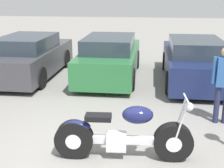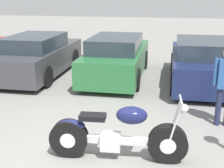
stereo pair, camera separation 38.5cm
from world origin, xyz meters
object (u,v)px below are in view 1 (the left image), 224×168
object	(u,v)px
motorcycle	(122,135)
parked_car_navy	(194,61)
person_standing	(224,79)
parked_car_dark_grey	(30,57)
parked_car_green	(110,58)

from	to	relation	value
motorcycle	parked_car_navy	size ratio (longest dim) A/B	0.53
parked_car_navy	person_standing	size ratio (longest dim) A/B	2.64
parked_car_dark_grey	parked_car_navy	size ratio (longest dim) A/B	1.00
parked_car_green	parked_car_navy	world-z (taller)	same
motorcycle	parked_car_navy	xyz separation A→B (m)	(1.77, 4.99, 0.22)
motorcycle	parked_car_green	distance (m)	5.30
motorcycle	person_standing	world-z (taller)	person_standing
motorcycle	parked_car_dark_grey	bearing A→B (deg)	125.44
parked_car_dark_grey	parked_car_navy	xyz separation A→B (m)	(5.33, -0.02, 0.00)
parked_car_navy	person_standing	bearing A→B (deg)	-86.05
parked_car_green	person_standing	distance (m)	4.50
parked_car_dark_grey	parked_car_green	xyz separation A→B (m)	(2.67, 0.21, 0.00)
motorcycle	person_standing	size ratio (longest dim) A/B	1.40
motorcycle	parked_car_navy	bearing A→B (deg)	70.52
motorcycle	parked_car_green	size ratio (longest dim) A/B	0.53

